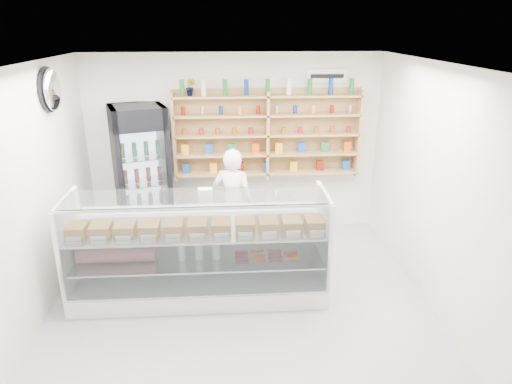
{
  "coord_description": "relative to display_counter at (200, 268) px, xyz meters",
  "views": [
    {
      "loc": [
        -0.13,
        -4.43,
        3.19
      ],
      "look_at": [
        0.23,
        0.9,
        1.21
      ],
      "focal_mm": 32.0,
      "sensor_mm": 36.0,
      "label": 1
    }
  ],
  "objects": [
    {
      "name": "room",
      "position": [
        0.48,
        -0.53,
        1.04
      ],
      "size": [
        5.0,
        5.0,
        5.0
      ],
      "color": "#A4A4A9",
      "rests_on": "ground"
    },
    {
      "name": "display_counter",
      "position": [
        0.0,
        0.0,
        0.0
      ],
      "size": [
        3.05,
        0.91,
        1.33
      ],
      "color": "white",
      "rests_on": "floor"
    },
    {
      "name": "shop_worker",
      "position": [
        0.43,
        1.09,
        0.43
      ],
      "size": [
        0.66,
        0.53,
        1.58
      ],
      "primitive_type": "imported",
      "rotation": [
        0.0,
        0.0,
        2.84
      ],
      "color": "white",
      "rests_on": "floor"
    },
    {
      "name": "drinks_cooler",
      "position": [
        -0.91,
        1.59,
        0.69
      ],
      "size": [
        0.95,
        0.94,
        2.1
      ],
      "rotation": [
        0.0,
        0.0,
        0.32
      ],
      "color": "black",
      "rests_on": "floor"
    },
    {
      "name": "wall_shelving",
      "position": [
        0.98,
        1.81,
        1.23
      ],
      "size": [
        2.84,
        0.28,
        1.33
      ],
      "color": "#B27A54",
      "rests_on": "back_wall"
    },
    {
      "name": "potted_plant",
      "position": [
        -0.14,
        1.81,
        1.96
      ],
      "size": [
        0.17,
        0.16,
        0.26
      ],
      "primitive_type": "imported",
      "rotation": [
        0.0,
        0.0,
        -0.36
      ],
      "color": "#1E6626",
      "rests_on": "wall_shelving"
    },
    {
      "name": "security_mirror",
      "position": [
        -1.69,
        0.67,
        2.09
      ],
      "size": [
        0.15,
        0.5,
        0.5
      ],
      "primitive_type": "ellipsoid",
      "color": "silver",
      "rests_on": "left_wall"
    },
    {
      "name": "wall_sign",
      "position": [
        1.88,
        1.94,
        2.09
      ],
      "size": [
        0.62,
        0.03,
        0.2
      ],
      "primitive_type": "cube",
      "color": "white",
      "rests_on": "back_wall"
    }
  ]
}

